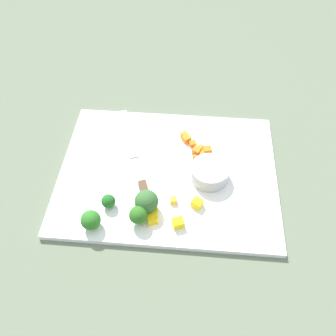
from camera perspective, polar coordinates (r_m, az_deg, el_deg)
name	(u,v)px	position (r m, az deg, el deg)	size (l,w,h in m)	color
ground_plane	(168,175)	(0.73, 0.00, -1.07)	(4.00, 4.00, 0.00)	#626E58
cutting_board	(168,173)	(0.72, 0.00, -0.78)	(0.44, 0.33, 0.01)	white
prep_bowl	(209,172)	(0.70, 6.71, -0.73)	(0.08, 0.08, 0.03)	#B4B6B7
chef_knife	(139,173)	(0.71, -4.67, -0.88)	(0.11, 0.28, 0.02)	silver
carrot_dice_0	(197,151)	(0.74, 4.68, 2.78)	(0.02, 0.02, 0.02)	orange
carrot_dice_1	(193,144)	(0.76, 4.01, 3.92)	(0.01, 0.01, 0.01)	orange
carrot_dice_2	(201,147)	(0.75, 5.32, 3.36)	(0.01, 0.01, 0.01)	orange
carrot_dice_3	(207,151)	(0.75, 6.38, 2.82)	(0.02, 0.01, 0.02)	orange
carrot_dice_4	(184,135)	(0.77, 2.66, 5.34)	(0.01, 0.01, 0.01)	orange
carrot_dice_5	(187,139)	(0.77, 3.03, 4.72)	(0.02, 0.01, 0.01)	orange
carrot_dice_6	(202,153)	(0.74, 5.61, 2.40)	(0.02, 0.02, 0.01)	orange
carrot_dice_7	(196,157)	(0.74, 4.52, 1.86)	(0.01, 0.01, 0.01)	orange
pepper_dice_0	(197,203)	(0.66, 4.74, -5.69)	(0.02, 0.02, 0.02)	yellow
pepper_dice_1	(173,200)	(0.67, 0.88, -5.26)	(0.01, 0.01, 0.01)	yellow
pepper_dice_2	(152,219)	(0.65, -2.61, -8.24)	(0.02, 0.02, 0.01)	yellow
pepper_dice_3	(178,223)	(0.64, 1.64, -8.88)	(0.02, 0.02, 0.02)	yellow
pepper_dice_4	(154,212)	(0.65, -2.33, -7.21)	(0.02, 0.02, 0.02)	yellow
broccoli_floret_0	(108,201)	(0.67, -9.64, -5.34)	(0.03, 0.03, 0.03)	#94BA6C
broccoli_floret_1	(146,202)	(0.64, -3.51, -5.47)	(0.04, 0.04, 0.05)	#97B75A
broccoli_floret_2	(91,220)	(0.64, -12.41, -8.26)	(0.04, 0.04, 0.04)	#84C26C
broccoli_floret_3	(138,215)	(0.63, -4.85, -7.64)	(0.03, 0.03, 0.04)	#8DB46C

